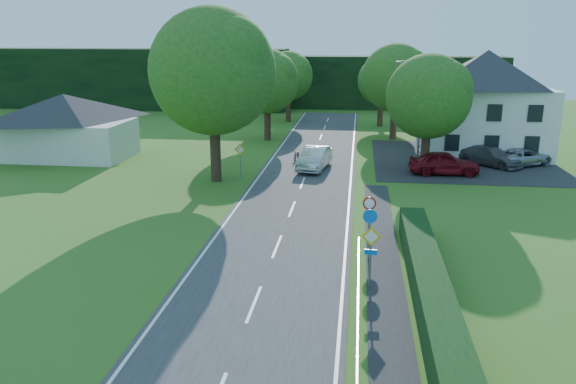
# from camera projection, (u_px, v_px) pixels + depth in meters

# --- Properties ---
(road) EXTENTS (7.00, 80.00, 0.04)m
(road) POSITION_uv_depth(u_px,v_px,m) (296.00, 200.00, 34.36)
(road) COLOR #323234
(road) RESTS_ON ground
(footpath) EXTENTS (1.50, 44.00, 0.04)m
(footpath) POSITION_uv_depth(u_px,v_px,m) (394.00, 376.00, 16.57)
(footpath) COLOR black
(footpath) RESTS_ON ground
(parking_pad) EXTENTS (14.00, 16.00, 0.04)m
(parking_pad) POSITION_uv_depth(u_px,v_px,m) (461.00, 160.00, 45.33)
(parking_pad) COLOR black
(parking_pad) RESTS_ON ground
(line_edge_left) EXTENTS (0.12, 80.00, 0.01)m
(line_edge_left) POSITION_uv_depth(u_px,v_px,m) (244.00, 197.00, 34.75)
(line_edge_left) COLOR white
(line_edge_left) RESTS_ON road
(line_edge_right) EXTENTS (0.12, 80.00, 0.01)m
(line_edge_right) POSITION_uv_depth(u_px,v_px,m) (349.00, 201.00, 33.96)
(line_edge_right) COLOR white
(line_edge_right) RESTS_ON road
(line_centre) EXTENTS (0.12, 80.00, 0.01)m
(line_centre) POSITION_uv_depth(u_px,v_px,m) (296.00, 199.00, 34.35)
(line_centre) COLOR white
(line_centre) RESTS_ON road
(tree_main) EXTENTS (9.40, 9.40, 11.64)m
(tree_main) POSITION_uv_depth(u_px,v_px,m) (213.00, 96.00, 37.35)
(tree_main) COLOR #235118
(tree_main) RESTS_ON ground
(tree_left_far) EXTENTS (7.00, 7.00, 8.58)m
(tree_left_far) POSITION_uv_depth(u_px,v_px,m) (267.00, 95.00, 52.92)
(tree_left_far) COLOR #235118
(tree_left_far) RESTS_ON ground
(tree_right_far) EXTENTS (7.40, 7.40, 9.09)m
(tree_right_far) POSITION_uv_depth(u_px,v_px,m) (395.00, 92.00, 53.32)
(tree_right_far) COLOR #235118
(tree_right_far) RESTS_ON ground
(tree_left_back) EXTENTS (6.60, 6.60, 8.07)m
(tree_left_back) POSITION_uv_depth(u_px,v_px,m) (288.00, 87.00, 64.40)
(tree_left_back) COLOR #235118
(tree_left_back) RESTS_ON ground
(tree_right_back) EXTENTS (6.20, 6.20, 7.56)m
(tree_right_back) POSITION_uv_depth(u_px,v_px,m) (381.00, 92.00, 61.29)
(tree_right_back) COLOR #235118
(tree_right_back) RESTS_ON ground
(tree_right_mid) EXTENTS (7.00, 7.00, 8.58)m
(tree_right_mid) POSITION_uv_depth(u_px,v_px,m) (427.00, 115.00, 39.83)
(tree_right_mid) COLOR #235118
(tree_right_mid) RESTS_ON ground
(treeline_left) EXTENTS (44.00, 6.00, 8.00)m
(treeline_left) POSITION_uv_depth(u_px,v_px,m) (127.00, 79.00, 76.80)
(treeline_left) COLOR black
(treeline_left) RESTS_ON ground
(treeline_right) EXTENTS (30.00, 5.00, 7.00)m
(treeline_right) POSITION_uv_depth(u_px,v_px,m) (392.00, 83.00, 76.41)
(treeline_right) COLOR black
(treeline_right) RESTS_ON ground
(bungalow_left) EXTENTS (11.00, 6.50, 5.20)m
(bungalow_left) POSITION_uv_depth(u_px,v_px,m) (66.00, 125.00, 45.61)
(bungalow_left) COLOR silver
(bungalow_left) RESTS_ON ground
(house_white) EXTENTS (10.60, 8.40, 8.60)m
(house_white) POSITION_uv_depth(u_px,v_px,m) (484.00, 102.00, 46.78)
(house_white) COLOR silver
(house_white) RESTS_ON ground
(streetlight) EXTENTS (2.03, 0.18, 8.00)m
(streetlight) POSITION_uv_depth(u_px,v_px,m) (419.00, 109.00, 41.75)
(streetlight) COLOR slate
(streetlight) RESTS_ON ground
(sign_priority_right) EXTENTS (0.78, 0.09, 2.59)m
(sign_priority_right) POSITION_uv_depth(u_px,v_px,m) (371.00, 246.00, 21.88)
(sign_priority_right) COLOR slate
(sign_priority_right) RESTS_ON ground
(sign_roundabout) EXTENTS (0.64, 0.08, 2.37)m
(sign_roundabout) POSITION_uv_depth(u_px,v_px,m) (370.00, 224.00, 24.78)
(sign_roundabout) COLOR slate
(sign_roundabout) RESTS_ON ground
(sign_speed_limit) EXTENTS (0.64, 0.11, 2.37)m
(sign_speed_limit) POSITION_uv_depth(u_px,v_px,m) (369.00, 209.00, 26.66)
(sign_speed_limit) COLOR slate
(sign_speed_limit) RESTS_ON ground
(sign_priority_left) EXTENTS (0.78, 0.09, 2.44)m
(sign_priority_left) POSITION_uv_depth(u_px,v_px,m) (240.00, 154.00, 39.21)
(sign_priority_left) COLOR slate
(sign_priority_left) RESTS_ON ground
(moving_car) EXTENTS (2.47, 5.19, 1.64)m
(moving_car) POSITION_uv_depth(u_px,v_px,m) (315.00, 158.00, 41.94)
(moving_car) COLOR silver
(moving_car) RESTS_ON road
(motorcycle) EXTENTS (0.77, 1.74, 0.89)m
(motorcycle) POSITION_uv_depth(u_px,v_px,m) (297.00, 155.00, 45.10)
(motorcycle) COLOR black
(motorcycle) RESTS_ON road
(parked_car_red) EXTENTS (5.05, 2.21, 1.69)m
(parked_car_red) POSITION_uv_depth(u_px,v_px,m) (444.00, 163.00, 40.35)
(parked_car_red) COLOR maroon
(parked_car_red) RESTS_ON parking_pad
(parked_car_silver_a) EXTENTS (4.32, 2.95, 1.35)m
(parked_car_silver_a) POSITION_uv_depth(u_px,v_px,m) (443.00, 143.00, 48.68)
(parked_car_silver_a) COLOR silver
(parked_car_silver_a) RESTS_ON parking_pad
(parked_car_grey) EXTENTS (5.13, 4.91, 1.47)m
(parked_car_grey) POSITION_uv_depth(u_px,v_px,m) (490.00, 156.00, 43.18)
(parked_car_grey) COLOR #55565B
(parked_car_grey) RESTS_ON parking_pad
(parked_car_silver_b) EXTENTS (5.22, 4.37, 1.33)m
(parked_car_silver_b) POSITION_uv_depth(u_px,v_px,m) (523.00, 157.00, 43.19)
(parked_car_silver_b) COLOR #AAA8AF
(parked_car_silver_b) RESTS_ON parking_pad
(parasol) EXTENTS (2.68, 2.70, 1.87)m
(parasol) POSITION_uv_depth(u_px,v_px,m) (473.00, 147.00, 45.70)
(parasol) COLOR red
(parasol) RESTS_ON parking_pad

